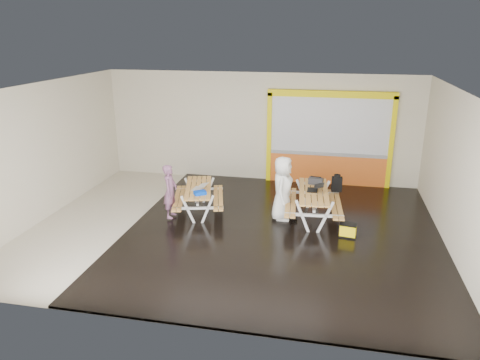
% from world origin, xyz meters
% --- Properties ---
extents(room, '(10.02, 8.02, 3.52)m').
position_xyz_m(room, '(0.00, 0.00, 1.75)').
color(room, beige).
rests_on(room, ground).
extents(deck, '(7.50, 7.98, 0.05)m').
position_xyz_m(deck, '(1.25, 0.00, 0.03)').
color(deck, black).
rests_on(deck, room).
extents(kiosk, '(3.88, 0.16, 3.00)m').
position_xyz_m(kiosk, '(2.20, 3.93, 1.44)').
color(kiosk, orange).
rests_on(kiosk, room).
extents(picnic_table_left, '(1.73, 2.17, 0.76)m').
position_xyz_m(picnic_table_left, '(-1.11, 0.79, 0.59)').
color(picnic_table_left, '#D19549').
rests_on(picnic_table_left, deck).
extents(picnic_table_right, '(1.57, 2.19, 0.84)m').
position_xyz_m(picnic_table_right, '(1.92, 0.92, 0.64)').
color(picnic_table_right, '#D19549').
rests_on(picnic_table_right, deck).
extents(person_left, '(0.36, 0.53, 1.41)m').
position_xyz_m(person_left, '(-1.70, 0.23, 0.80)').
color(person_left, '#7B4C6B').
rests_on(person_left, deck).
extents(person_right, '(0.58, 0.85, 1.69)m').
position_xyz_m(person_right, '(1.13, 0.81, 0.87)').
color(person_right, white).
rests_on(person_right, deck).
extents(laptop_left, '(0.41, 0.37, 0.16)m').
position_xyz_m(laptop_left, '(-1.02, 0.62, 0.82)').
color(laptop_left, silver).
rests_on(laptop_left, picnic_table_left).
extents(laptop_right, '(0.42, 0.37, 0.17)m').
position_xyz_m(laptop_right, '(1.95, 0.94, 0.89)').
color(laptop_right, black).
rests_on(laptop_right, picnic_table_right).
extents(blue_pouch, '(0.36, 0.34, 0.09)m').
position_xyz_m(blue_pouch, '(-0.91, 0.25, 0.81)').
color(blue_pouch, '#033ACC').
rests_on(blue_pouch, picnic_table_left).
extents(toolbox, '(0.40, 0.25, 0.22)m').
position_xyz_m(toolbox, '(1.94, 1.46, 0.92)').
color(toolbox, black).
rests_on(toolbox, picnic_table_right).
extents(backpack, '(0.29, 0.20, 0.47)m').
position_xyz_m(backpack, '(2.50, 1.87, 0.76)').
color(backpack, black).
rests_on(backpack, picnic_table_right).
extents(dark_case, '(0.50, 0.45, 0.15)m').
position_xyz_m(dark_case, '(1.30, 0.86, 0.13)').
color(dark_case, black).
rests_on(dark_case, deck).
extents(fluke_bag, '(0.42, 0.31, 0.34)m').
position_xyz_m(fluke_bag, '(2.80, 0.02, 0.21)').
color(fluke_bag, black).
rests_on(fluke_bag, deck).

